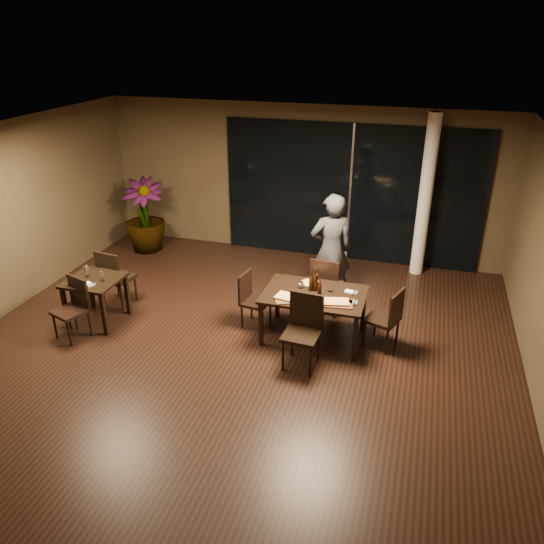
# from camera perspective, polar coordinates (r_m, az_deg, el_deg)

# --- Properties ---
(ground) EXTENTS (8.00, 8.00, 0.00)m
(ground) POSITION_cam_1_polar(r_m,az_deg,el_deg) (7.79, -4.18, -8.85)
(ground) COLOR black
(ground) RESTS_ON ground
(wall_back) EXTENTS (8.00, 0.10, 3.00)m
(wall_back) POSITION_cam_1_polar(r_m,az_deg,el_deg) (10.72, 3.19, 9.74)
(wall_back) COLOR #433823
(wall_back) RESTS_ON ground
(wall_front) EXTENTS (8.00, 0.10, 3.00)m
(wall_front) POSITION_cam_1_polar(r_m,az_deg,el_deg) (4.19, -25.91, -20.91)
(wall_front) COLOR #433823
(wall_front) RESTS_ON ground
(ceiling) EXTENTS (8.00, 8.00, 0.04)m
(ceiling) POSITION_cam_1_polar(r_m,az_deg,el_deg) (6.59, -5.02, 13.45)
(ceiling) COLOR silver
(ceiling) RESTS_ON wall_back
(window_panel) EXTENTS (5.00, 0.06, 2.70)m
(window_panel) POSITION_cam_1_polar(r_m,az_deg,el_deg) (10.50, 8.42, 8.32)
(window_panel) COLOR black
(window_panel) RESTS_ON ground
(column) EXTENTS (0.24, 0.24, 3.00)m
(column) POSITION_cam_1_polar(r_m,az_deg,el_deg) (10.07, 16.15, 7.76)
(column) COLOR white
(column) RESTS_ON ground
(main_table) EXTENTS (1.50, 1.00, 0.75)m
(main_table) POSITION_cam_1_polar(r_m,az_deg,el_deg) (7.86, 4.56, -2.78)
(main_table) COLOR black
(main_table) RESTS_ON ground
(side_table) EXTENTS (0.80, 0.80, 0.75)m
(side_table) POSITION_cam_1_polar(r_m,az_deg,el_deg) (8.74, -18.53, -1.46)
(side_table) COLOR black
(side_table) RESTS_ON ground
(chair_main_far) EXTENTS (0.49, 0.49, 1.00)m
(chair_main_far) POSITION_cam_1_polar(r_m,az_deg,el_deg) (8.57, 5.79, -1.19)
(chair_main_far) COLOR black
(chair_main_far) RESTS_ON ground
(chair_main_near) EXTENTS (0.51, 0.51, 1.04)m
(chair_main_near) POSITION_cam_1_polar(r_m,az_deg,el_deg) (7.32, 3.41, -5.88)
(chair_main_near) COLOR black
(chair_main_near) RESTS_ON ground
(chair_main_left) EXTENTS (0.46, 0.46, 0.88)m
(chair_main_left) POSITION_cam_1_polar(r_m,az_deg,el_deg) (8.26, -2.23, -2.69)
(chair_main_left) COLOR black
(chair_main_left) RESTS_ON ground
(chair_main_right) EXTENTS (0.55, 0.55, 0.94)m
(chair_main_right) POSITION_cam_1_polar(r_m,az_deg,el_deg) (7.84, 12.38, -4.66)
(chair_main_right) COLOR black
(chair_main_right) RESTS_ON ground
(chair_side_far) EXTENTS (0.52, 0.52, 1.01)m
(chair_side_far) POSITION_cam_1_polar(r_m,az_deg,el_deg) (9.17, -16.66, -0.35)
(chair_side_far) COLOR black
(chair_side_far) RESTS_ON ground
(chair_side_near) EXTENTS (0.55, 0.55, 0.94)m
(chair_side_near) POSITION_cam_1_polar(r_m,az_deg,el_deg) (8.50, -20.53, -3.32)
(chair_side_near) COLOR black
(chair_side_near) RESTS_ON ground
(diner) EXTENTS (0.77, 0.66, 1.92)m
(diner) POSITION_cam_1_polar(r_m,az_deg,el_deg) (8.80, 6.36, 2.37)
(diner) COLOR #2A2D2F
(diner) RESTS_ON ground
(potted_plant) EXTENTS (1.05, 1.05, 1.51)m
(potted_plant) POSITION_cam_1_polar(r_m,az_deg,el_deg) (11.30, -13.57, 5.93)
(potted_plant) COLOR #1E4B19
(potted_plant) RESTS_ON ground
(pizza_board_left) EXTENTS (0.58, 0.46, 0.01)m
(pizza_board_left) POSITION_cam_1_polar(r_m,az_deg,el_deg) (7.63, 2.29, -2.94)
(pizza_board_left) COLOR #482C17
(pizza_board_left) RESTS_ON main_table
(pizza_board_right) EXTENTS (0.62, 0.37, 0.01)m
(pizza_board_right) POSITION_cam_1_polar(r_m,az_deg,el_deg) (7.57, 6.46, -3.31)
(pizza_board_right) COLOR #462616
(pizza_board_right) RESTS_ON main_table
(oblong_pizza_left) EXTENTS (0.52, 0.30, 0.02)m
(oblong_pizza_left) POSITION_cam_1_polar(r_m,az_deg,el_deg) (7.62, 2.29, -2.83)
(oblong_pizza_left) COLOR maroon
(oblong_pizza_left) RESTS_ON pizza_board_left
(oblong_pizza_right) EXTENTS (0.49, 0.31, 0.02)m
(oblong_pizza_right) POSITION_cam_1_polar(r_m,az_deg,el_deg) (7.57, 6.47, -3.20)
(oblong_pizza_right) COLOR maroon
(oblong_pizza_right) RESTS_ON pizza_board_right
(round_pizza) EXTENTS (0.27, 0.27, 0.01)m
(round_pizza) POSITION_cam_1_polar(r_m,az_deg,el_deg) (8.11, 4.13, -1.19)
(round_pizza) COLOR #B73E14
(round_pizza) RESTS_ON main_table
(bottle_a) EXTENTS (0.07, 0.07, 0.30)m
(bottle_a) POSITION_cam_1_polar(r_m,az_deg,el_deg) (7.84, 4.24, -0.99)
(bottle_a) COLOR black
(bottle_a) RESTS_ON main_table
(bottle_b) EXTENTS (0.06, 0.06, 0.26)m
(bottle_b) POSITION_cam_1_polar(r_m,az_deg,el_deg) (7.76, 5.16, -1.51)
(bottle_b) COLOR black
(bottle_b) RESTS_ON main_table
(bottle_c) EXTENTS (0.08, 0.08, 0.35)m
(bottle_c) POSITION_cam_1_polar(r_m,az_deg,el_deg) (7.84, 4.71, -0.83)
(bottle_c) COLOR black
(bottle_c) RESTS_ON main_table
(tumbler_left) EXTENTS (0.08, 0.08, 0.09)m
(tumbler_left) POSITION_cam_1_polar(r_m,az_deg,el_deg) (7.95, 3.15, -1.40)
(tumbler_left) COLOR white
(tumbler_left) RESTS_ON main_table
(tumbler_right) EXTENTS (0.07, 0.07, 0.08)m
(tumbler_right) POSITION_cam_1_polar(r_m,az_deg,el_deg) (7.89, 6.29, -1.79)
(tumbler_right) COLOR white
(tumbler_right) RESTS_ON main_table
(napkin_near) EXTENTS (0.18, 0.10, 0.01)m
(napkin_near) POSITION_cam_1_polar(r_m,az_deg,el_deg) (7.63, 8.45, -3.20)
(napkin_near) COLOR white
(napkin_near) RESTS_ON main_table
(napkin_far) EXTENTS (0.19, 0.13, 0.01)m
(napkin_far) POSITION_cam_1_polar(r_m,az_deg,el_deg) (7.91, 8.48, -2.13)
(napkin_far) COLOR white
(napkin_far) RESTS_ON main_table
(wine_glass_a) EXTENTS (0.08, 0.08, 0.18)m
(wine_glass_a) POSITION_cam_1_polar(r_m,az_deg,el_deg) (8.76, -19.31, 0.06)
(wine_glass_a) COLOR white
(wine_glass_a) RESTS_ON side_table
(wine_glass_b) EXTENTS (0.07, 0.07, 0.17)m
(wine_glass_b) POSITION_cam_1_polar(r_m,az_deg,el_deg) (8.55, -17.84, -0.40)
(wine_glass_b) COLOR white
(wine_glass_b) RESTS_ON side_table
(side_napkin) EXTENTS (0.21, 0.17, 0.01)m
(side_napkin) POSITION_cam_1_polar(r_m,az_deg,el_deg) (8.52, -19.12, -1.24)
(side_napkin) COLOR silver
(side_napkin) RESTS_ON side_table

